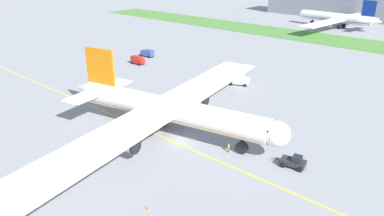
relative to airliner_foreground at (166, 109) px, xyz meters
name	(u,v)px	position (x,y,z in m)	size (l,w,h in m)	color
ground_plane	(179,142)	(4.55, -0.95, -5.29)	(600.00, 600.00, 0.00)	gray
apron_taxi_line	(177,143)	(4.55, -1.73, -5.29)	(280.00, 0.36, 0.01)	yellow
grass_median_strip	(373,46)	(4.55, 111.79, -5.24)	(320.00, 24.00, 0.10)	#4C8438
airliner_foreground	(166,109)	(0.00, 0.00, 0.00)	(49.31, 79.61, 15.58)	white
pushback_tug	(294,162)	(25.58, 5.32, -4.29)	(6.06, 3.30, 2.19)	#26262B
ground_crew_wingwalker_port	(229,147)	(14.16, 2.14, -4.28)	(0.45, 0.50, 1.66)	black
ground_crew_marshaller_front	(46,175)	(-1.92, -24.98, -4.23)	(0.58, 0.40, 1.74)	black
ground_crew_wingwalker_starboard	(61,152)	(-7.13, -19.35, -4.33)	(0.49, 0.42, 1.59)	black
traffic_cone_near_nose	(147,207)	(15.55, -19.11, -5.01)	(0.36, 0.36, 0.58)	#F2590C
service_truck_baggage_loader	(138,60)	(-44.80, 30.48, -3.86)	(4.90, 2.67, 2.59)	#B21E19
service_truck_fuel_bowser	(147,53)	(-49.84, 39.30, -3.91)	(5.25, 2.90, 2.49)	#33478C
service_truck_catering_van	(238,79)	(-7.30, 35.09, -3.63)	(6.29, 4.57, 3.12)	white
parked_airliner_far_left	(338,18)	(-22.43, 142.28, -0.37)	(43.16, 68.36, 14.51)	white
terminal_building	(367,4)	(-21.35, 178.61, 3.71)	(115.00, 20.00, 18.00)	gray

